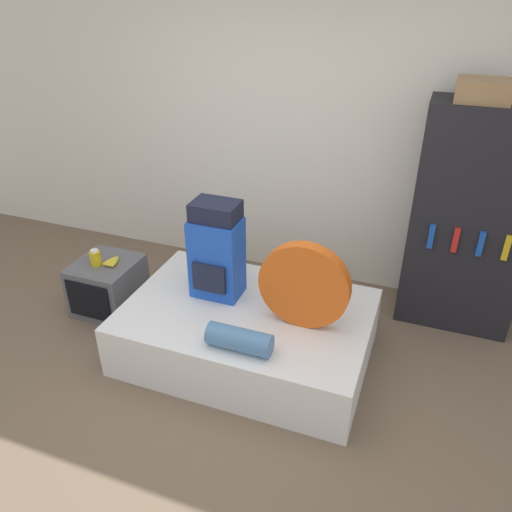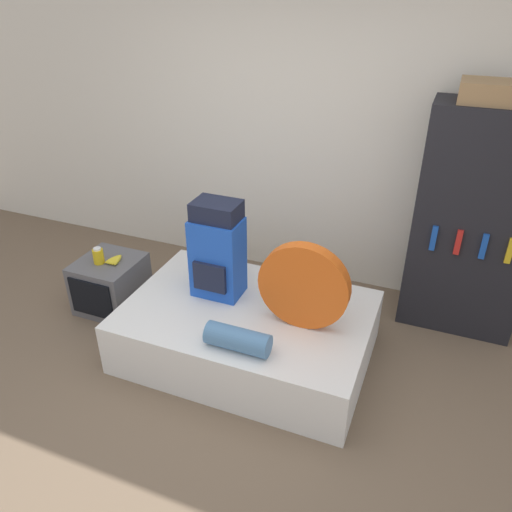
{
  "view_description": "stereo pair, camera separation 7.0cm",
  "coord_description": "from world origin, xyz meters",
  "px_view_note": "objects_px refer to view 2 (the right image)",
  "views": [
    {
      "loc": [
        1.1,
        -1.94,
        2.51
      ],
      "look_at": [
        0.08,
        0.77,
        0.86
      ],
      "focal_mm": 35.0,
      "sensor_mm": 36.0,
      "label": 1
    },
    {
      "loc": [
        1.16,
        -1.92,
        2.51
      ],
      "look_at": [
        0.08,
        0.77,
        0.86
      ],
      "focal_mm": 35.0,
      "sensor_mm": 36.0,
      "label": 2
    }
  ],
  "objects_px": {
    "bookshelf": "(473,224)",
    "sleeping_roll": "(238,339)",
    "backpack": "(217,251)",
    "tent_bag": "(304,286)",
    "television": "(111,284)",
    "canister": "(98,256)",
    "cardboard_box": "(487,91)"
  },
  "relations": [
    {
      "from": "tent_bag",
      "to": "cardboard_box",
      "type": "relative_size",
      "value": 1.78
    },
    {
      "from": "backpack",
      "to": "television",
      "type": "bearing_deg",
      "value": 179.08
    },
    {
      "from": "backpack",
      "to": "bookshelf",
      "type": "xyz_separation_m",
      "value": [
        1.69,
        0.9,
        0.12
      ]
    },
    {
      "from": "canister",
      "to": "sleeping_roll",
      "type": "bearing_deg",
      "value": -19.46
    },
    {
      "from": "tent_bag",
      "to": "canister",
      "type": "xyz_separation_m",
      "value": [
        -1.77,
        0.12,
        -0.21
      ]
    },
    {
      "from": "television",
      "to": "bookshelf",
      "type": "distance_m",
      "value": 2.93
    },
    {
      "from": "backpack",
      "to": "sleeping_roll",
      "type": "distance_m",
      "value": 0.73
    },
    {
      "from": "tent_bag",
      "to": "television",
      "type": "xyz_separation_m",
      "value": [
        -1.73,
        0.16,
        -0.49
      ]
    },
    {
      "from": "television",
      "to": "cardboard_box",
      "type": "xyz_separation_m",
      "value": [
        2.61,
        0.87,
        1.61
      ]
    },
    {
      "from": "canister",
      "to": "bookshelf",
      "type": "height_order",
      "value": "bookshelf"
    },
    {
      "from": "backpack",
      "to": "canister",
      "type": "height_order",
      "value": "backpack"
    },
    {
      "from": "tent_bag",
      "to": "backpack",
      "type": "bearing_deg",
      "value": 168.48
    },
    {
      "from": "sleeping_roll",
      "to": "canister",
      "type": "xyz_separation_m",
      "value": [
        -1.46,
        0.52,
        0.02
      ]
    },
    {
      "from": "backpack",
      "to": "television",
      "type": "height_order",
      "value": "backpack"
    },
    {
      "from": "sleeping_roll",
      "to": "cardboard_box",
      "type": "bearing_deg",
      "value": 50.37
    },
    {
      "from": "backpack",
      "to": "television",
      "type": "xyz_separation_m",
      "value": [
        -1.03,
        0.02,
        -0.54
      ]
    },
    {
      "from": "tent_bag",
      "to": "bookshelf",
      "type": "xyz_separation_m",
      "value": [
        0.99,
        1.04,
        0.16
      ]
    },
    {
      "from": "sleeping_roll",
      "to": "canister",
      "type": "bearing_deg",
      "value": 160.54
    },
    {
      "from": "television",
      "to": "cardboard_box",
      "type": "bearing_deg",
      "value": 18.42
    },
    {
      "from": "canister",
      "to": "tent_bag",
      "type": "bearing_deg",
      "value": -3.74
    },
    {
      "from": "tent_bag",
      "to": "cardboard_box",
      "type": "bearing_deg",
      "value": 49.36
    },
    {
      "from": "backpack",
      "to": "tent_bag",
      "type": "height_order",
      "value": "backpack"
    },
    {
      "from": "backpack",
      "to": "bookshelf",
      "type": "bearing_deg",
      "value": 28.08
    },
    {
      "from": "sleeping_roll",
      "to": "canister",
      "type": "relative_size",
      "value": 3.05
    },
    {
      "from": "television",
      "to": "canister",
      "type": "xyz_separation_m",
      "value": [
        -0.04,
        -0.04,
        0.29
      ]
    },
    {
      "from": "tent_bag",
      "to": "television",
      "type": "relative_size",
      "value": 1.17
    },
    {
      "from": "cardboard_box",
      "to": "canister",
      "type": "bearing_deg",
      "value": -160.99
    },
    {
      "from": "television",
      "to": "canister",
      "type": "relative_size",
      "value": 3.79
    },
    {
      "from": "canister",
      "to": "bookshelf",
      "type": "relative_size",
      "value": 0.08
    },
    {
      "from": "bookshelf",
      "to": "sleeping_roll",
      "type": "bearing_deg",
      "value": -131.82
    },
    {
      "from": "canister",
      "to": "cardboard_box",
      "type": "relative_size",
      "value": 0.4
    },
    {
      "from": "backpack",
      "to": "tent_bag",
      "type": "relative_size",
      "value": 1.19
    }
  ]
}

